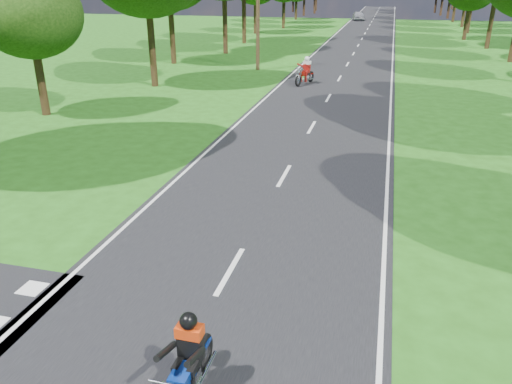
# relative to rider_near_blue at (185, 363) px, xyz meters

# --- Properties ---
(ground) EXTENTS (160.00, 160.00, 0.00)m
(ground) POSITION_rel_rider_near_blue_xyz_m (-0.48, 1.70, -0.77)
(ground) COLOR #205012
(ground) RESTS_ON ground
(main_road) EXTENTS (7.00, 140.00, 0.02)m
(main_road) POSITION_rel_rider_near_blue_xyz_m (-0.48, 51.70, -0.76)
(main_road) COLOR black
(main_road) RESTS_ON ground
(road_markings) EXTENTS (7.40, 140.00, 0.01)m
(road_markings) POSITION_rel_rider_near_blue_xyz_m (-0.61, 49.83, -0.74)
(road_markings) COLOR silver
(road_markings) RESTS_ON main_road
(telegraph_pole) EXTENTS (1.20, 0.26, 8.00)m
(telegraph_pole) POSITION_rel_rider_near_blue_xyz_m (-6.48, 29.70, 3.31)
(telegraph_pole) COLOR #382616
(telegraph_pole) RESTS_ON ground
(rider_near_blue) EXTENTS (0.61, 1.79, 1.49)m
(rider_near_blue) POSITION_rel_rider_near_blue_xyz_m (0.00, 0.00, 0.00)
(rider_near_blue) COLOR navy
(rider_near_blue) RESTS_ON main_road
(rider_far_red) EXTENTS (1.25, 2.09, 1.65)m
(rider_far_red) POSITION_rel_rider_near_blue_xyz_m (-2.36, 25.18, 0.08)
(rider_far_red) COLOR maroon
(rider_far_red) RESTS_ON main_road
(distant_car) EXTENTS (2.28, 4.25, 1.38)m
(distant_car) POSITION_rel_rider_near_blue_xyz_m (-2.65, 77.91, -0.06)
(distant_car) COLOR #B6B8BE
(distant_car) RESTS_ON main_road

